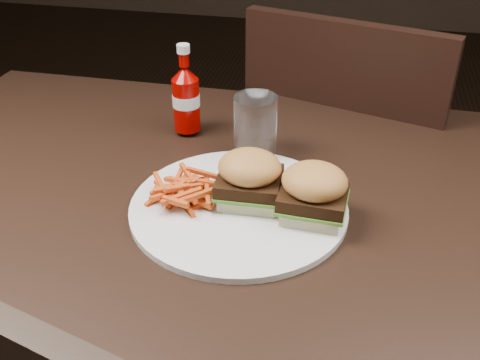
% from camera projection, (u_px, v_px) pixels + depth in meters
% --- Properties ---
extents(dining_table, '(1.20, 0.80, 0.04)m').
position_uv_depth(dining_table, '(199.00, 193.00, 0.96)').
color(dining_table, black).
rests_on(dining_table, ground).
extents(chair_far, '(0.58, 0.58, 0.04)m').
position_uv_depth(chair_far, '(355.00, 183.00, 1.55)').
color(chair_far, black).
rests_on(chair_far, ground).
extents(plate, '(0.34, 0.34, 0.01)m').
position_uv_depth(plate, '(239.00, 207.00, 0.88)').
color(plate, white).
rests_on(plate, dining_table).
extents(sandwich_half_a, '(0.09, 0.09, 0.02)m').
position_uv_depth(sandwich_half_a, '(249.00, 195.00, 0.88)').
color(sandwich_half_a, beige).
rests_on(sandwich_half_a, plate).
extents(sandwich_half_b, '(0.09, 0.09, 0.02)m').
position_uv_depth(sandwich_half_b, '(312.00, 210.00, 0.85)').
color(sandwich_half_b, '#F7E6B7').
rests_on(sandwich_half_b, plate).
extents(fries_pile, '(0.13, 0.13, 0.04)m').
position_uv_depth(fries_pile, '(184.00, 188.00, 0.88)').
color(fries_pile, '#D66029').
rests_on(fries_pile, plate).
extents(ketchup_bottle, '(0.06, 0.06, 0.10)m').
position_uv_depth(ketchup_bottle, '(186.00, 105.00, 1.08)').
color(ketchup_bottle, '#970200').
rests_on(ketchup_bottle, dining_table).
extents(tumbler, '(0.09, 0.09, 0.12)m').
position_uv_depth(tumbler, '(255.00, 129.00, 1.00)').
color(tumbler, white).
rests_on(tumbler, dining_table).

